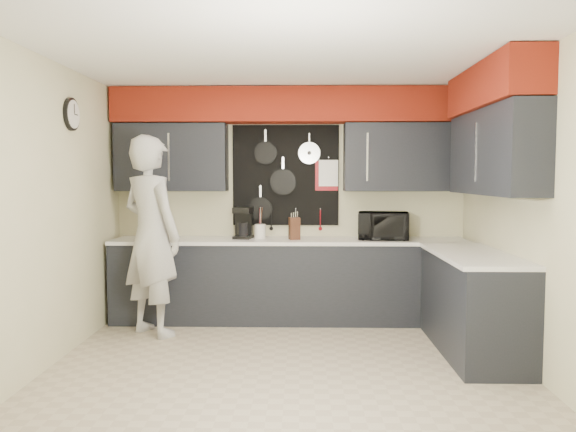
{
  "coord_description": "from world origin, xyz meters",
  "views": [
    {
      "loc": [
        0.12,
        -4.74,
        1.61
      ],
      "look_at": [
        0.0,
        0.5,
        1.24
      ],
      "focal_mm": 35.0,
      "sensor_mm": 36.0,
      "label": 1
    }
  ],
  "objects_px": {
    "knife_block": "(294,228)",
    "utensil_crock": "(260,231)",
    "coffee_maker": "(243,222)",
    "microwave": "(383,226)",
    "person": "(151,236)"
  },
  "relations": [
    {
      "from": "knife_block",
      "to": "utensil_crock",
      "type": "relative_size",
      "value": 1.51
    },
    {
      "from": "utensil_crock",
      "to": "coffee_maker",
      "type": "height_order",
      "value": "coffee_maker"
    },
    {
      "from": "knife_block",
      "to": "person",
      "type": "height_order",
      "value": "person"
    },
    {
      "from": "coffee_maker",
      "to": "person",
      "type": "height_order",
      "value": "person"
    },
    {
      "from": "utensil_crock",
      "to": "person",
      "type": "bearing_deg",
      "value": -149.85
    },
    {
      "from": "utensil_crock",
      "to": "coffee_maker",
      "type": "xyz_separation_m",
      "value": [
        -0.19,
        0.02,
        0.1
      ]
    },
    {
      "from": "microwave",
      "to": "utensil_crock",
      "type": "relative_size",
      "value": 3.38
    },
    {
      "from": "knife_block",
      "to": "coffee_maker",
      "type": "relative_size",
      "value": 0.7
    },
    {
      "from": "microwave",
      "to": "knife_block",
      "type": "bearing_deg",
      "value": -170.31
    },
    {
      "from": "person",
      "to": "coffee_maker",
      "type": "bearing_deg",
      "value": -108.27
    },
    {
      "from": "utensil_crock",
      "to": "person",
      "type": "relative_size",
      "value": 0.08
    },
    {
      "from": "microwave",
      "to": "coffee_maker",
      "type": "distance_m",
      "value": 1.55
    },
    {
      "from": "person",
      "to": "knife_block",
      "type": "bearing_deg",
      "value": -124.61
    },
    {
      "from": "coffee_maker",
      "to": "utensil_crock",
      "type": "bearing_deg",
      "value": 3.26
    },
    {
      "from": "knife_block",
      "to": "coffee_maker",
      "type": "distance_m",
      "value": 0.59
    }
  ]
}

